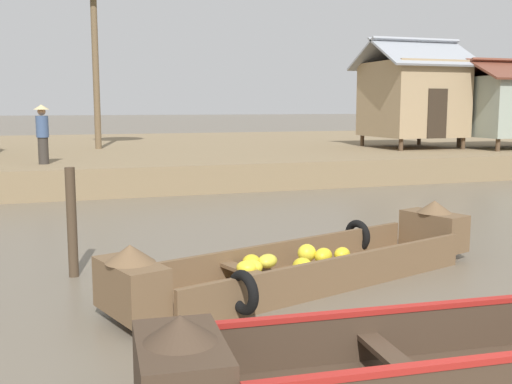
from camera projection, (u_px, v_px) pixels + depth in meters
ground_plane at (189, 214)px, 13.93m from camera, size 300.00×300.00×0.00m
riverbank_strip at (124, 154)px, 25.92m from camera, size 160.00×20.00×0.81m
banana_boat at (309, 263)px, 8.46m from camera, size 5.89×2.87×0.91m
viewer_boat at (509, 355)px, 5.32m from camera, size 6.41×1.66×0.90m
stilt_house_mid_right at (412, 97)px, 23.80m from camera, size 3.78×3.81×4.19m
vendor_person at (42, 131)px, 17.13m from camera, size 0.44×0.44×1.66m
mooring_post at (72, 222)px, 8.72m from camera, size 0.14×0.14×1.58m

